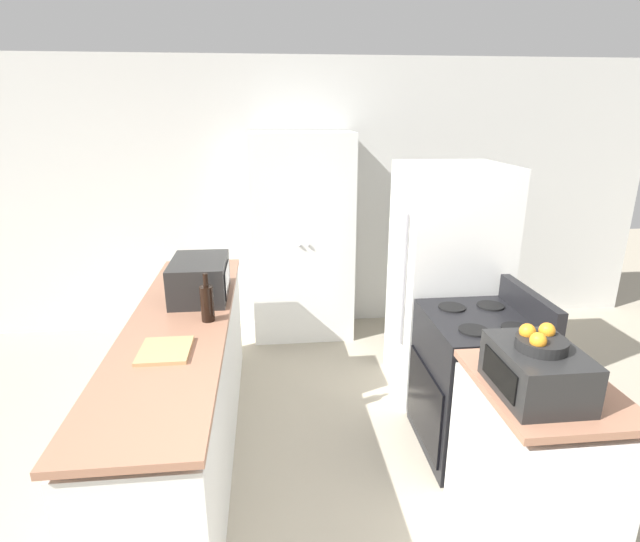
# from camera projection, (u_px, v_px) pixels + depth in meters

# --- Properties ---
(wall_back) EXTENTS (7.00, 0.06, 2.60)m
(wall_back) POSITION_uv_depth(u_px,v_px,m) (303.00, 198.00, 4.89)
(wall_back) COLOR silver
(wall_back) RESTS_ON ground_plane
(counter_left) EXTENTS (0.60, 2.56, 0.92)m
(counter_left) POSITION_uv_depth(u_px,v_px,m) (184.00, 391.00, 3.13)
(counter_left) COLOR silver
(counter_left) RESTS_ON ground_plane
(counter_right) EXTENTS (0.60, 0.76, 0.92)m
(counter_right) POSITION_uv_depth(u_px,v_px,m) (533.00, 468.00, 2.46)
(counter_right) COLOR silver
(counter_right) RESTS_ON ground_plane
(pantry_cabinet) EXTENTS (0.94, 0.53, 1.94)m
(pantry_cabinet) POSITION_uv_depth(u_px,v_px,m) (302.00, 238.00, 4.70)
(pantry_cabinet) COLOR white
(pantry_cabinet) RESTS_ON ground_plane
(stove) EXTENTS (0.66, 0.73, 1.08)m
(stove) POSITION_uv_depth(u_px,v_px,m) (475.00, 383.00, 3.17)
(stove) COLOR black
(stove) RESTS_ON ground_plane
(refrigerator) EXTENTS (0.76, 0.73, 1.76)m
(refrigerator) POSITION_uv_depth(u_px,v_px,m) (446.00, 282.00, 3.78)
(refrigerator) COLOR white
(refrigerator) RESTS_ON ground_plane
(microwave) EXTENTS (0.37, 0.52, 0.26)m
(microwave) POSITION_uv_depth(u_px,v_px,m) (200.00, 279.00, 3.34)
(microwave) COLOR black
(microwave) RESTS_ON counter_left
(wine_bottle) EXTENTS (0.08, 0.08, 0.30)m
(wine_bottle) POSITION_uv_depth(u_px,v_px,m) (207.00, 303.00, 2.96)
(wine_bottle) COLOR black
(wine_bottle) RESTS_ON counter_left
(toaster_oven) EXTENTS (0.35, 0.44, 0.22)m
(toaster_oven) POSITION_uv_depth(u_px,v_px,m) (537.00, 371.00, 2.20)
(toaster_oven) COLOR black
(toaster_oven) RESTS_ON counter_right
(fruit_bowl) EXTENTS (0.22, 0.22, 0.10)m
(fruit_bowl) POSITION_uv_depth(u_px,v_px,m) (540.00, 341.00, 2.15)
(fruit_bowl) COLOR black
(fruit_bowl) RESTS_ON toaster_oven
(cutting_board) EXTENTS (0.26, 0.30, 0.02)m
(cutting_board) POSITION_uv_depth(u_px,v_px,m) (165.00, 351.00, 2.61)
(cutting_board) COLOR tan
(cutting_board) RESTS_ON counter_left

